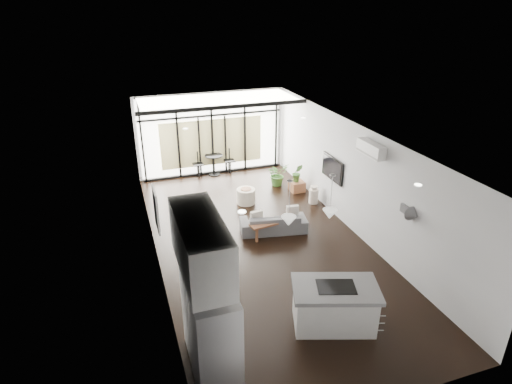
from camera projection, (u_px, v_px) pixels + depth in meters
floor at (260, 242)px, 10.68m from camera, size 5.00×10.00×0.00m
ceiling at (260, 134)px, 9.53m from camera, size 5.00×10.00×0.00m
wall_left at (153, 206)px, 9.37m from camera, size 0.02×10.00×2.80m
wall_right at (353, 178)px, 10.84m from camera, size 0.02×10.00×2.80m
wall_back at (211, 134)px, 14.42m from camera, size 5.00×0.02×2.80m
wall_front at (381, 335)px, 5.79m from camera, size 5.00×0.02×2.80m
glazing at (212, 135)px, 14.31m from camera, size 5.00×0.20×2.80m
skylight at (217, 99)px, 12.99m from camera, size 4.70×1.90×0.06m
neighbour_building at (212, 143)px, 14.50m from camera, size 3.50×0.02×1.60m
island at (334, 306)px, 7.82m from camera, size 1.76×1.36×0.85m
cooktop at (336, 287)px, 7.65m from camera, size 0.80×0.65×0.01m
fridge at (215, 342)px, 6.41m from camera, size 0.66×0.82×1.70m
appliance_column at (202, 293)px, 6.94m from camera, size 0.62×0.65×2.38m
upper_cabinets at (201, 246)px, 6.07m from camera, size 0.62×1.75×0.86m
pendant_left at (289, 221)px, 7.45m from camera, size 0.26×0.26×0.18m
pendant_right at (330, 214)px, 7.68m from camera, size 0.26×0.26×0.18m
sofa at (273, 219)px, 11.07m from camera, size 1.78×0.80×0.67m
console_bench at (273, 228)px, 10.93m from camera, size 1.29×0.48×0.40m
pouf at (246, 196)px, 12.64m from camera, size 0.65×0.65×0.45m
crate at (297, 186)px, 13.46m from camera, size 0.44×0.44×0.32m
plant_tall at (277, 177)px, 13.85m from camera, size 0.84×0.89×0.58m
plant_crate at (297, 178)px, 13.34m from camera, size 0.45×0.65×0.26m
milk_can at (314, 194)px, 12.63m from camera, size 0.30×0.30×0.55m
bistro_set at (214, 165)px, 14.63m from camera, size 1.48×0.60×0.71m
tv at (333, 169)px, 11.73m from camera, size 0.05×1.10×0.65m
ac_unit at (371, 149)px, 9.68m from camera, size 0.22×0.90×0.30m
framed_art at (156, 210)px, 8.89m from camera, size 0.04×0.70×0.90m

